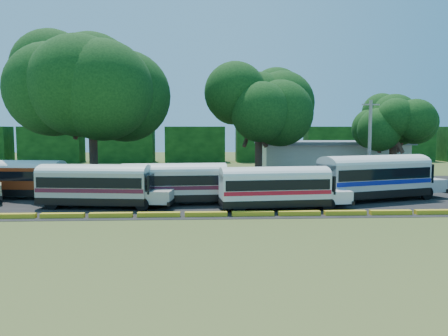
{
  "coord_description": "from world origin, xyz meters",
  "views": [
    {
      "loc": [
        1.32,
        -26.44,
        5.54
      ],
      "look_at": [
        2.89,
        6.0,
        2.66
      ],
      "focal_mm": 35.0,
      "sensor_mm": 36.0,
      "label": 1
    }
  ],
  "objects_px": {
    "bus_red": "(18,176)",
    "bus_white_red": "(277,185)",
    "bus_cream_west": "(98,183)",
    "tree_west": "(91,79)"
  },
  "relations": [
    {
      "from": "bus_red",
      "to": "bus_white_red",
      "type": "xyz_separation_m",
      "value": [
        19.93,
        -6.01,
        -0.08
      ]
    },
    {
      "from": "bus_cream_west",
      "to": "bus_white_red",
      "type": "distance_m",
      "value": 12.57
    },
    {
      "from": "bus_red",
      "to": "bus_cream_west",
      "type": "distance_m",
      "value": 8.79
    },
    {
      "from": "bus_red",
      "to": "bus_cream_west",
      "type": "relative_size",
      "value": 1.0
    },
    {
      "from": "bus_white_red",
      "to": "bus_cream_west",
      "type": "bearing_deg",
      "value": 168.38
    },
    {
      "from": "tree_west",
      "to": "bus_red",
      "type": "bearing_deg",
      "value": -122.86
    },
    {
      "from": "bus_red",
      "to": "bus_white_red",
      "type": "relative_size",
      "value": 1.03
    },
    {
      "from": "bus_red",
      "to": "bus_white_red",
      "type": "height_order",
      "value": "bus_red"
    },
    {
      "from": "bus_white_red",
      "to": "tree_west",
      "type": "bearing_deg",
      "value": 135.08
    },
    {
      "from": "bus_cream_west",
      "to": "bus_white_red",
      "type": "xyz_separation_m",
      "value": [
        12.51,
        -1.31,
        -0.06
      ]
    }
  ]
}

